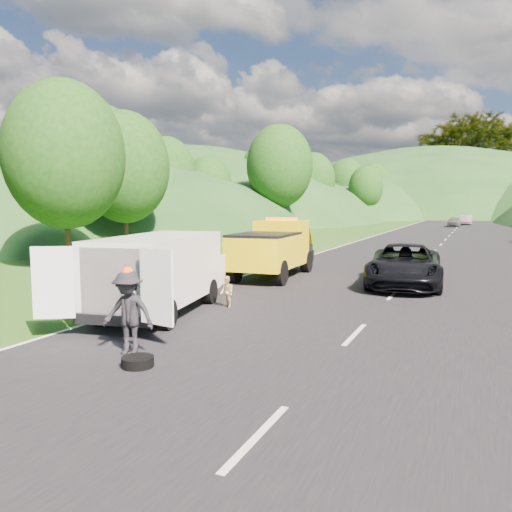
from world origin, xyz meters
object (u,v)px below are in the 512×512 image
at_px(suitcase, 165,285).
at_px(white_van, 161,270).
at_px(woman, 170,296).
at_px(worker, 129,355).
at_px(tow_truck, 274,248).
at_px(passing_suv, 404,286).
at_px(spare_tire, 138,368).
at_px(child, 227,308).

bearing_deg(suitcase, white_van, -56.79).
xyz_separation_m(woman, worker, (3.09, -6.17, 0.00)).
distance_m(tow_truck, white_van, 8.20).
bearing_deg(white_van, worker, -75.96).
xyz_separation_m(white_van, worker, (1.72, -3.71, -1.32)).
xyz_separation_m(suitcase, passing_suv, (7.97, 4.92, -0.26)).
distance_m(tow_truck, spare_tire, 12.80).
relative_size(spare_tire, passing_suv, 0.11).
relative_size(white_van, suitcase, 13.16).
height_order(woman, suitcase, woman).
distance_m(woman, spare_tire, 7.79).
bearing_deg(child, tow_truck, 139.11).
relative_size(child, passing_suv, 0.17).
xyz_separation_m(woman, child, (2.81, -1.04, 0.00)).
xyz_separation_m(white_van, woman, (-1.37, 2.46, -1.32)).
distance_m(spare_tire, passing_suv, 12.87).
bearing_deg(woman, passing_suv, -38.70).
bearing_deg(passing_suv, worker, -115.39).
height_order(white_van, woman, white_van).
xyz_separation_m(child, worker, (0.28, -5.13, 0.00)).
bearing_deg(worker, tow_truck, 87.64).
bearing_deg(child, suitcase, -166.65).
xyz_separation_m(white_van, suitcase, (-2.04, 3.11, -1.06)).
relative_size(white_van, passing_suv, 1.17).
height_order(suitcase, passing_suv, passing_suv).
relative_size(tow_truck, suitcase, 11.84).
height_order(white_van, passing_suv, white_van).
height_order(child, passing_suv, passing_suv).
height_order(worker, spare_tire, worker).
height_order(worker, suitcase, worker).
relative_size(woman, child, 1.74).
xyz_separation_m(white_van, child, (1.44, 1.42, -1.32)).
bearing_deg(worker, spare_tire, -51.00).
distance_m(white_van, woman, 3.11).
distance_m(tow_truck, passing_suv, 5.81).
relative_size(child, worker, 0.55).
height_order(woman, passing_suv, woman).
height_order(woman, spare_tire, woman).
relative_size(woman, suitcase, 3.29).
distance_m(woman, passing_suv, 9.19).
bearing_deg(tow_truck, spare_tire, -84.12).
height_order(child, suitcase, suitcase).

